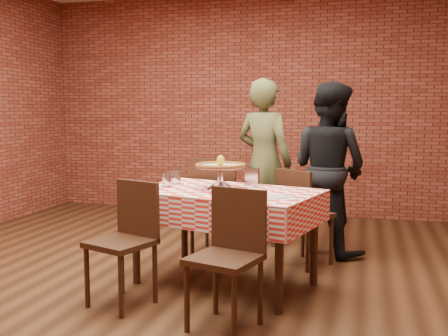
{
  "coord_description": "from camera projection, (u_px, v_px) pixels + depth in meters",
  "views": [
    {
      "loc": [
        1.53,
        -3.74,
        1.38
      ],
      "look_at": [
        0.44,
        0.24,
        0.92
      ],
      "focal_mm": 41.39,
      "sensor_mm": 36.0,
      "label": 1
    }
  ],
  "objects": [
    {
      "name": "diner_black",
      "position": [
        329.0,
        168.0,
        4.95
      ],
      "size": [
        1.01,
        0.96,
        1.64
      ],
      "primitive_type": "imported",
      "rotation": [
        0.0,
        0.0,
        2.55
      ],
      "color": "black",
      "rests_on": "ground"
    },
    {
      "name": "chair_near_right",
      "position": [
        224.0,
        261.0,
        3.23
      ],
      "size": [
        0.49,
        0.49,
        0.88
      ],
      "primitive_type": null,
      "rotation": [
        0.0,
        0.0,
        -0.27
      ],
      "color": "#341D12",
      "rests_on": "ground"
    },
    {
      "name": "diner_olive",
      "position": [
        264.0,
        162.0,
        5.29
      ],
      "size": [
        0.72,
        0.6,
        1.69
      ],
      "primitive_type": "imported",
      "rotation": [
        0.0,
        0.0,
        2.78
      ],
      "color": "#4F532D",
      "rests_on": "ground"
    },
    {
      "name": "table",
      "position": [
        225.0,
        238.0,
        4.07
      ],
      "size": [
        1.56,
        1.17,
        0.75
      ],
      "primitive_type": "cube",
      "rotation": [
        0.0,
        0.0,
        -0.26
      ],
      "color": "#341D12",
      "rests_on": "ground"
    },
    {
      "name": "water_glass_right",
      "position": [
        176.0,
        177.0,
        4.35
      ],
      "size": [
        0.09,
        0.09,
        0.12
      ],
      "primitive_type": "cylinder",
      "rotation": [
        0.0,
        0.0,
        -0.26
      ],
      "color": "white",
      "rests_on": "tablecloth"
    },
    {
      "name": "lemon",
      "position": [
        221.0,
        160.0,
        4.04
      ],
      "size": [
        0.07,
        0.07,
        0.08
      ],
      "primitive_type": "ellipsoid",
      "rotation": [
        0.0,
        0.0,
        -0.17
      ],
      "color": "yellow",
      "rests_on": "pizza"
    },
    {
      "name": "back_wall",
      "position": [
        247.0,
        104.0,
        6.85
      ],
      "size": [
        5.5,
        0.0,
        5.5
      ],
      "primitive_type": "plane",
      "rotation": [
        1.57,
        0.0,
        0.0
      ],
      "color": "maroon",
      "rests_on": "ground"
    },
    {
      "name": "chair_far_right",
      "position": [
        306.0,
        217.0,
        4.59
      ],
      "size": [
        0.54,
        0.54,
        0.86
      ],
      "primitive_type": null,
      "rotation": [
        0.0,
        0.0,
        2.56
      ],
      "color": "#341D12",
      "rests_on": "ground"
    },
    {
      "name": "condiment_caddy",
      "position": [
        252.0,
        177.0,
        4.25
      ],
      "size": [
        0.11,
        0.09,
        0.15
      ],
      "primitive_type": "cube",
      "rotation": [
        0.0,
        0.0,
        0.01
      ],
      "color": "silver",
      "rests_on": "tablecloth"
    },
    {
      "name": "side_plate",
      "position": [
        277.0,
        197.0,
        3.68
      ],
      "size": [
        0.2,
        0.2,
        0.01
      ],
      "primitive_type": "cylinder",
      "rotation": [
        0.0,
        0.0,
        -0.26
      ],
      "color": "white",
      "rests_on": "tablecloth"
    },
    {
      "name": "chair_near_left",
      "position": [
        121.0,
        245.0,
        3.62
      ],
      "size": [
        0.5,
        0.5,
        0.87
      ],
      "primitive_type": null,
      "rotation": [
        0.0,
        0.0,
        -0.34
      ],
      "color": "#341D12",
      "rests_on": "ground"
    },
    {
      "name": "ground",
      "position": [
        163.0,
        283.0,
        4.14
      ],
      "size": [
        6.0,
        6.0,
        0.0
      ],
      "primitive_type": "plane",
      "color": "black",
      "rests_on": "ground"
    },
    {
      "name": "pizza",
      "position": [
        221.0,
        166.0,
        4.05
      ],
      "size": [
        0.46,
        0.46,
        0.03
      ],
      "primitive_type": "cylinder",
      "rotation": [
        0.0,
        0.0,
        -0.17
      ],
      "color": "beige",
      "rests_on": "pizza_stand"
    },
    {
      "name": "tablecloth",
      "position": [
        225.0,
        205.0,
        4.04
      ],
      "size": [
        1.61,
        1.21,
        0.24
      ],
      "primitive_type": null,
      "rotation": [
        0.0,
        0.0,
        -0.26
      ],
      "color": "red",
      "rests_on": "table"
    },
    {
      "name": "sweetener_packet_a",
      "position": [
        286.0,
        200.0,
        3.58
      ],
      "size": [
        0.06,
        0.05,
        0.0
      ],
      "primitive_type": "cube",
      "rotation": [
        0.0,
        0.0,
        -0.22
      ],
      "color": "white",
      "rests_on": "tablecloth"
    },
    {
      "name": "pizza_stand",
      "position": [
        221.0,
        178.0,
        4.06
      ],
      "size": [
        0.46,
        0.46,
        0.18
      ],
      "primitive_type": null,
      "rotation": [
        0.0,
        0.0,
        -0.17
      ],
      "color": "silver",
      "rests_on": "tablecloth"
    },
    {
      "name": "chair_far_left",
      "position": [
        219.0,
        205.0,
        4.93
      ],
      "size": [
        0.48,
        0.48,
        0.94
      ],
      "primitive_type": null,
      "rotation": [
        0.0,
        0.0,
        3.09
      ],
      "color": "#341D12",
      "rests_on": "ground"
    },
    {
      "name": "water_glass_left",
      "position": [
        167.0,
        180.0,
        4.18
      ],
      "size": [
        0.09,
        0.09,
        0.12
      ],
      "primitive_type": "cylinder",
      "rotation": [
        0.0,
        0.0,
        -0.26
      ],
      "color": "white",
      "rests_on": "tablecloth"
    },
    {
      "name": "sweetener_packet_b",
      "position": [
        296.0,
        199.0,
        3.61
      ],
      "size": [
        0.06,
        0.06,
        0.0
      ],
      "primitive_type": "cube",
      "rotation": [
        0.0,
        0.0,
        -0.86
      ],
      "color": "white",
      "rests_on": "tablecloth"
    }
  ]
}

